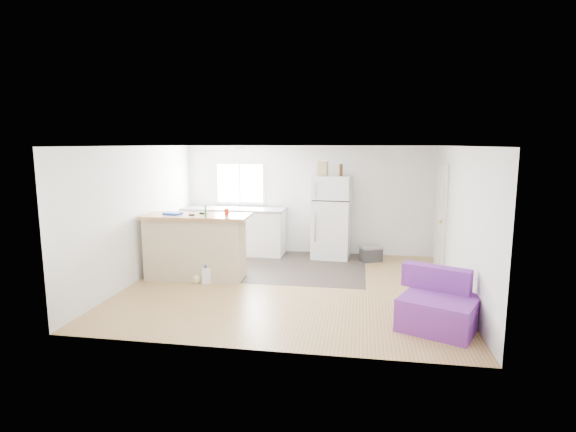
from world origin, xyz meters
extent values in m
cube|color=olive|center=(0.00, 0.00, -0.01)|extent=(5.50, 5.00, 0.01)
cube|color=white|center=(0.00, 0.00, 2.40)|extent=(5.50, 5.00, 0.01)
cube|color=white|center=(0.00, 2.50, 1.20)|extent=(5.50, 0.01, 2.40)
cube|color=white|center=(0.00, -2.50, 1.20)|extent=(5.50, 0.01, 2.40)
cube|color=white|center=(-2.75, 0.00, 1.20)|extent=(0.01, 5.00, 2.40)
cube|color=white|center=(2.75, 0.00, 1.20)|extent=(0.01, 5.00, 2.40)
cube|color=#352E28|center=(-0.73, 1.25, 0.00)|extent=(4.05, 2.50, 0.00)
cube|color=white|center=(-1.55, 2.49, 1.55)|extent=(1.18, 0.04, 0.98)
cube|color=white|center=(-1.55, 2.47, 1.55)|extent=(1.05, 0.01, 0.85)
cube|color=white|center=(-1.55, 2.46, 1.55)|extent=(0.03, 0.02, 0.85)
cube|color=white|center=(2.72, 1.55, 1.01)|extent=(0.05, 0.82, 2.03)
cube|color=white|center=(2.73, 1.55, 1.02)|extent=(0.03, 0.92, 2.10)
sphere|color=gold|center=(2.67, 1.23, 1.00)|extent=(0.07, 0.07, 0.07)
cylinder|color=white|center=(-1.20, 1.20, 2.36)|extent=(0.30, 0.30, 0.07)
cube|color=white|center=(-1.60, 2.15, 0.49)|extent=(2.25, 0.72, 0.98)
cube|color=slate|center=(-1.60, 2.15, 1.00)|extent=(2.32, 0.77, 0.04)
cube|color=silver|center=(-1.60, 2.11, 1.00)|extent=(0.63, 0.48, 0.07)
cube|color=#C9B091|center=(-1.77, 0.18, 0.56)|extent=(1.77, 0.69, 1.13)
cube|color=tan|center=(-1.74, 0.18, 1.15)|extent=(1.94, 0.81, 0.05)
cube|color=white|center=(0.57, 2.12, 0.89)|extent=(0.83, 0.78, 1.77)
cube|color=black|center=(0.57, 1.75, 1.27)|extent=(0.78, 0.06, 0.02)
cube|color=silver|center=(0.25, 1.74, 1.50)|extent=(0.03, 0.02, 0.32)
cube|color=silver|center=(0.25, 1.74, 0.73)|extent=(0.03, 0.02, 0.62)
cube|color=#2F2F32|center=(1.42, 1.90, 0.14)|extent=(0.49, 0.42, 0.28)
cube|color=gray|center=(1.42, 1.90, 0.31)|extent=(0.52, 0.45, 0.06)
cube|color=#732D95|center=(2.24, -1.47, 0.22)|extent=(1.20, 1.18, 0.44)
cube|color=#732D95|center=(2.24, -1.15, 0.60)|extent=(0.93, 0.58, 0.33)
cube|color=white|center=(-1.49, -0.09, 0.14)|extent=(0.18, 0.16, 0.28)
cylinder|color=#192EB0|center=(-1.49, -0.09, 0.31)|extent=(0.07, 0.07, 0.05)
cylinder|color=green|center=(-1.52, 0.01, 0.72)|extent=(0.20, 0.34, 1.36)
sphere|color=beige|center=(-1.65, -0.13, 0.07)|extent=(0.16, 0.16, 0.16)
cylinder|color=red|center=(-1.19, 0.24, 1.24)|extent=(0.08, 0.08, 0.12)
cube|color=blue|center=(-2.17, 0.15, 1.19)|extent=(0.34, 0.29, 0.04)
cube|color=black|center=(-1.64, 0.28, 1.19)|extent=(0.15, 0.10, 0.03)
cube|color=black|center=(-1.78, 0.09, 1.19)|extent=(0.11, 0.06, 0.03)
cube|color=#9D8059|center=(0.37, 2.08, 1.92)|extent=(0.22, 0.15, 0.30)
cylinder|color=#371E0A|center=(0.75, 2.04, 1.90)|extent=(0.07, 0.07, 0.25)
cylinder|color=#371E0A|center=(0.75, 2.08, 1.90)|extent=(0.07, 0.07, 0.25)
camera|label=1|loc=(1.17, -7.41, 2.43)|focal=28.00mm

